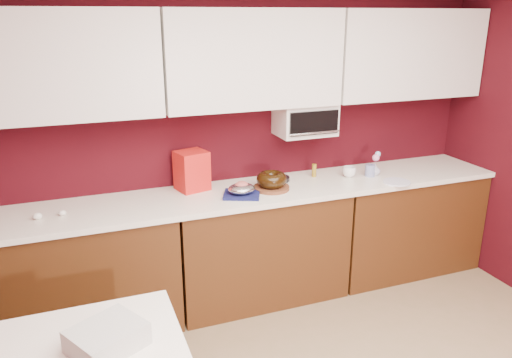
{
  "coord_description": "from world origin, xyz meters",
  "views": [
    {
      "loc": [
        -1.28,
        -1.37,
        2.15
      ],
      "look_at": [
        -0.06,
        1.84,
        1.02
      ],
      "focal_mm": 35.0,
      "sensor_mm": 36.0,
      "label": 1
    }
  ],
  "objects": [
    {
      "name": "egg_left",
      "position": [
        -1.54,
        1.9,
        0.92
      ],
      "size": [
        0.06,
        0.05,
        0.05
      ],
      "primitive_type": "ellipsoid",
      "rotation": [
        0.0,
        0.0,
        -0.13
      ],
      "color": "white",
      "rests_on": "countertop"
    },
    {
      "name": "bundt_cake",
      "position": [
        0.09,
        1.9,
        0.98
      ],
      "size": [
        0.28,
        0.28,
        0.09
      ],
      "primitive_type": "torus",
      "rotation": [
        0.0,
        0.0,
        -0.25
      ],
      "color": "black",
      "rests_on": "cake_base"
    },
    {
      "name": "blue_jar",
      "position": [
        0.96,
        1.92,
        0.95
      ],
      "size": [
        0.1,
        0.1,
        0.1
      ],
      "primitive_type": "cylinder",
      "rotation": [
        0.0,
        0.0,
        -0.38
      ],
      "color": "navy",
      "rests_on": "countertop"
    },
    {
      "name": "amber_bottle",
      "position": [
        0.53,
        2.07,
        0.95
      ],
      "size": [
        0.05,
        0.05,
        0.11
      ],
      "primitive_type": "cylinder",
      "rotation": [
        0.0,
        0.0,
        -0.39
      ],
      "color": "olive",
      "rests_on": "countertop"
    },
    {
      "name": "foil_ham_nest",
      "position": [
        -0.17,
        1.85,
        0.96
      ],
      "size": [
        0.2,
        0.17,
        0.07
      ],
      "primitive_type": "ellipsoid",
      "rotation": [
        0.0,
        0.0,
        0.02
      ],
      "color": "silver",
      "rests_on": "navy_towel"
    },
    {
      "name": "toaster_oven",
      "position": [
        0.45,
        2.1,
        1.38
      ],
      "size": [
        0.45,
        0.3,
        0.25
      ],
      "primitive_type": "cube",
      "color": "white",
      "rests_on": "upper_cabinet_center"
    },
    {
      "name": "pandoro_box",
      "position": [
        -0.47,
        2.12,
        1.05
      ],
      "size": [
        0.26,
        0.25,
        0.3
      ],
      "primitive_type": "cube",
      "rotation": [
        0.0,
        0.0,
        0.26
      ],
      "color": "#B40C20",
      "rests_on": "countertop"
    },
    {
      "name": "base_cabinet_left",
      "position": [
        -1.33,
        1.94,
        0.43
      ],
      "size": [
        1.31,
        0.58,
        0.86
      ],
      "primitive_type": "cube",
      "color": "#47250E",
      "rests_on": "floor"
    },
    {
      "name": "china_plate",
      "position": [
        1.07,
        1.7,
        0.91
      ],
      "size": [
        0.26,
        0.26,
        0.01
      ],
      "primitive_type": "cylinder",
      "rotation": [
        0.0,
        0.0,
        -0.28
      ],
      "color": "white",
      "rests_on": "countertop"
    },
    {
      "name": "flower_blue",
      "position": [
        1.05,
        1.95,
        1.07
      ],
      "size": [
        0.05,
        0.05,
        0.05
      ],
      "primitive_type": "sphere",
      "color": "#9AC8F7",
      "rests_on": "flower_vase"
    },
    {
      "name": "toaster_oven_handle",
      "position": [
        0.45,
        1.93,
        1.3
      ],
      "size": [
        0.42,
        0.02,
        0.02
      ],
      "primitive_type": "cylinder",
      "rotation": [
        0.0,
        1.57,
        0.0
      ],
      "color": "silver",
      "rests_on": "toaster_oven"
    },
    {
      "name": "cake_base",
      "position": [
        0.09,
        1.9,
        0.91
      ],
      "size": [
        0.32,
        0.32,
        0.03
      ],
      "primitive_type": "cylinder",
      "rotation": [
        0.0,
        0.0,
        0.22
      ],
      "color": "brown",
      "rests_on": "countertop"
    },
    {
      "name": "navy_towel",
      "position": [
        -0.17,
        1.85,
        0.91
      ],
      "size": [
        0.32,
        0.3,
        0.02
      ],
      "primitive_type": "cube",
      "rotation": [
        0.0,
        0.0,
        -0.41
      ],
      "color": "#14184C",
      "rests_on": "countertop"
    },
    {
      "name": "toaster_oven_door",
      "position": [
        0.45,
        1.94,
        1.38
      ],
      "size": [
        0.4,
        0.02,
        0.18
      ],
      "primitive_type": "cube",
      "color": "black",
      "rests_on": "toaster_oven"
    },
    {
      "name": "countertop",
      "position": [
        0.0,
        1.94,
        0.88
      ],
      "size": [
        4.0,
        0.62,
        0.04
      ],
      "primitive_type": "cube",
      "color": "white",
      "rests_on": "base_cabinet_center"
    },
    {
      "name": "wall_back",
      "position": [
        0.0,
        2.25,
        1.25
      ],
      "size": [
        4.0,
        0.02,
        2.5
      ],
      "primitive_type": "cube",
      "color": "#3C080F",
      "rests_on": "floor"
    },
    {
      "name": "base_cabinet_right",
      "position": [
        1.33,
        1.94,
        0.43
      ],
      "size": [
        1.31,
        0.58,
        0.86
      ],
      "primitive_type": "cube",
      "color": "#47250E",
      "rests_on": "floor"
    },
    {
      "name": "roasted_ham",
      "position": [
        -0.17,
        1.85,
        0.98
      ],
      "size": [
        0.12,
        0.12,
        0.06
      ],
      "primitive_type": "ellipsoid",
      "rotation": [
        0.0,
        0.0,
        0.37
      ],
      "color": "#C45F59",
      "rests_on": "foil_ham_nest"
    },
    {
      "name": "upper_cabinet_right",
      "position": [
        1.33,
        2.08,
        1.85
      ],
      "size": [
        1.31,
        0.33,
        0.7
      ],
      "primitive_type": "cube",
      "color": "white",
      "rests_on": "wall_back"
    },
    {
      "name": "coffee_mug",
      "position": [
        0.79,
        1.97,
        0.95
      ],
      "size": [
        0.13,
        0.13,
        0.1
      ],
      "primitive_type": "imported",
      "rotation": [
        0.0,
        0.0,
        0.88
      ],
      "color": "white",
      "rests_on": "countertop"
    },
    {
      "name": "dark_pan",
      "position": [
        0.22,
        2.08,
        0.92
      ],
      "size": [
        0.23,
        0.23,
        0.03
      ],
      "primitive_type": "cylinder",
      "rotation": [
        0.0,
        0.0,
        -0.36
      ],
      "color": "black",
      "rests_on": "countertop"
    },
    {
      "name": "upper_cabinet_center",
      "position": [
        0.0,
        2.08,
        1.85
      ],
      "size": [
        1.31,
        0.33,
        0.7
      ],
      "primitive_type": "cube",
      "color": "white",
      "rests_on": "wall_back"
    },
    {
      "name": "base_cabinet_center",
      "position": [
        0.0,
        1.94,
        0.43
      ],
      "size": [
        1.31,
        0.58,
        0.86
      ],
      "primitive_type": "cube",
      "color": "#47250E",
      "rests_on": "floor"
    },
    {
      "name": "newspaper_stack",
      "position": [
        -1.23,
        0.6,
        0.8
      ],
      "size": [
        0.38,
        0.36,
        0.11
      ],
      "primitive_type": "cube",
      "rotation": [
        0.0,
        0.0,
        0.5
      ],
      "color": "beige",
      "rests_on": "dining_table"
    },
    {
      "name": "upper_cabinet_left",
      "position": [
        -1.33,
        2.08,
        1.85
      ],
      "size": [
        1.31,
        0.33,
        0.7
      ],
      "primitive_type": "cube",
      "color": "white",
      "rests_on": "wall_back"
    },
    {
      "name": "flower_pink",
      "position": [
        1.02,
        1.93,
        1.05
      ],
      "size": [
        0.06,
        0.06,
        0.06
      ],
      "primitive_type": "sphere",
      "color": "pink",
      "rests_on": "flower_vase"
    },
    {
      "name": "flower_vase",
      "position": [
        1.02,
        1.93,
        0.95
      ],
      "size": [
        0.08,
        0.08,
        0.11
      ],
      "primitive_type": "imported",
      "rotation": [
        0.0,
        0.0,
        -0.15
      ],
      "color": "#ABADC2",
      "rests_on": "countertop"
    },
    {
      "name": "egg_right",
      "position": [
        -1.39,
        1.91,
        0.92
      ],
      "size": [
        0.06,
        0.05,
        0.04
      ],
      "primitive_type": "ellipsoid",
      "rotation": [
        0.0,
        0.0,
        -0.24
      ],
      "color": "white",
      "rests_on": "countertop"
    }
  ]
}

